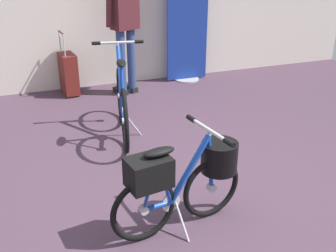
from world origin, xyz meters
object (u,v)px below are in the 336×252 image
at_px(floor_banner_stand, 188,23).
at_px(display_bike_left, 122,103).
at_px(rolling_suitcase, 69,73).
at_px(visitor_near_wall, 124,15).
at_px(folding_bike_foreground, 185,177).

relative_size(floor_banner_stand, display_bike_left, 1.38).
bearing_deg(floor_banner_stand, rolling_suitcase, -178.62).
height_order(display_bike_left, rolling_suitcase, display_bike_left).
xyz_separation_m(visitor_near_wall, rolling_suitcase, (-0.72, 0.23, -0.74)).
height_order(floor_banner_stand, folding_bike_foreground, floor_banner_stand).
distance_m(display_bike_left, visitor_near_wall, 1.47).
bearing_deg(folding_bike_foreground, visitor_near_wall, 82.92).
height_order(floor_banner_stand, display_bike_left, floor_banner_stand).
bearing_deg(folding_bike_foreground, floor_banner_stand, 67.11).
xyz_separation_m(folding_bike_foreground, display_bike_left, (-0.03, 1.61, -0.04)).
bearing_deg(display_bike_left, folding_bike_foreground, -89.03).
relative_size(visitor_near_wall, rolling_suitcase, 2.12).
height_order(display_bike_left, visitor_near_wall, visitor_near_wall).
height_order(floor_banner_stand, visitor_near_wall, floor_banner_stand).
height_order(floor_banner_stand, rolling_suitcase, floor_banner_stand).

